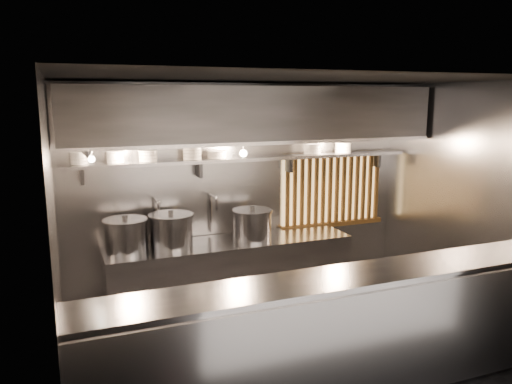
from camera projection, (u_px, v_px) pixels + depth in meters
floor at (292, 347)px, 5.32m from camera, size 4.50×4.50×0.00m
ceiling at (296, 79)px, 4.80m from camera, size 4.50×4.50×0.00m
wall_back at (243, 194)px, 6.43m from camera, size 4.50×0.00×4.50m
wall_left at (55, 243)px, 4.25m from camera, size 0.00×3.00×3.00m
wall_right at (466, 203)px, 5.87m from camera, size 0.00×3.00×3.00m
serving_counter at (340, 338)px, 4.34m from camera, size 4.50×0.56×1.13m
cooking_bench at (231, 276)px, 6.16m from camera, size 3.00×0.70×0.90m
bowl_shelf at (248, 158)px, 6.17m from camera, size 4.40×0.34×0.04m
exhaust_hood at (254, 115)px, 5.87m from camera, size 4.40×0.81×0.65m
wood_screen at (333, 189)px, 6.86m from camera, size 1.56×0.09×1.04m
faucet_left at (156, 210)px, 5.91m from camera, size 0.04×0.30×0.50m
faucet_right at (212, 206)px, 6.16m from camera, size 0.04×0.30×0.50m
heat_lamp at (88, 153)px, 5.03m from camera, size 0.25×0.35×0.20m
pendant_bulb at (243, 153)px, 6.01m from camera, size 0.09×0.09×0.19m
stock_pot_left at (126, 236)px, 5.61m from camera, size 0.53×0.53×0.42m
stock_pot_mid at (171, 230)px, 5.80m from camera, size 0.62×0.62×0.44m
stock_pot_right at (252, 224)px, 6.11m from camera, size 0.52×0.52×0.42m
bowl_stack_0 at (79, 157)px, 5.44m from camera, size 0.20×0.20×0.17m
bowl_stack_1 at (115, 157)px, 5.59m from camera, size 0.21×0.21×0.13m
bowl_stack_2 at (148, 156)px, 5.72m from camera, size 0.22×0.22×0.13m
bowl_stack_3 at (192, 152)px, 5.90m from camera, size 0.23×0.23×0.17m
bowl_stack_4 at (217, 154)px, 6.02m from camera, size 0.25×0.25×0.09m
bowl_stack_5 at (312, 149)px, 6.48m from camera, size 0.24×0.24×0.13m
bowl_stack_6 at (343, 148)px, 6.65m from camera, size 0.23×0.23×0.13m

